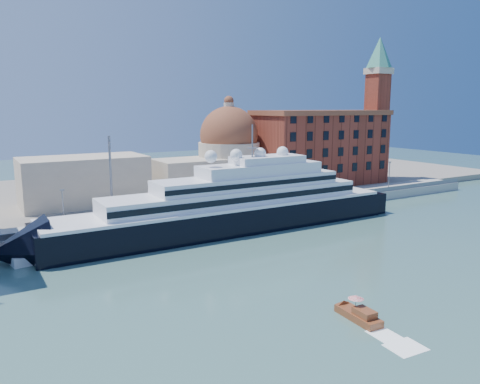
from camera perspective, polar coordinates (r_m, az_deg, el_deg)
ground at (r=81.26m, az=5.45°, el=-8.52°), size 400.00×400.00×0.00m
quay at (r=109.08m, az=-5.17°, el=-2.94°), size 180.00×10.00×2.50m
land at (r=146.46m, az=-12.15°, el=0.17°), size 260.00×72.00×2.00m
quay_fence at (r=104.73m, az=-4.11°, el=-2.45°), size 180.00×0.10×1.20m
superyacht at (r=98.56m, az=-2.67°, el=-2.38°), size 88.17×12.22×26.35m
service_barge at (r=89.38m, az=-21.70°, el=-6.87°), size 14.26×6.57×3.09m
water_taxi at (r=61.88m, az=14.32°, el=-14.26°), size 2.64×6.80×3.17m
warehouse at (r=150.58m, az=9.83°, el=5.43°), size 43.00×19.00×23.25m
campanile at (r=166.73m, az=16.39°, el=10.78°), size 8.40×8.40×47.00m
church at (r=131.32m, az=-7.23°, el=3.55°), size 66.00×18.00×25.50m
lamp_posts at (r=101.07m, az=-11.30°, el=0.81°), size 120.80×2.40×18.00m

